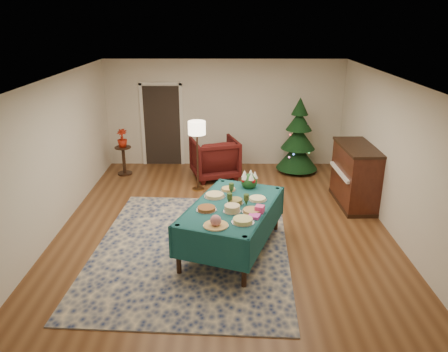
{
  "coord_description": "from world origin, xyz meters",
  "views": [
    {
      "loc": [
        0.03,
        -7.47,
        3.7
      ],
      "look_at": [
        0.0,
        -0.28,
        1.04
      ],
      "focal_mm": 35.0,
      "sensor_mm": 36.0,
      "label": 1
    }
  ],
  "objects_px": {
    "gift_box": "(260,209)",
    "floor_lamp": "(197,132)",
    "buffet_table": "(232,214)",
    "piano": "(355,176)",
    "christmas_tree": "(298,139)",
    "side_table": "(124,161)",
    "armchair": "(215,156)",
    "potted_plant": "(122,142)"
  },
  "relations": [
    {
      "from": "buffet_table",
      "to": "floor_lamp",
      "type": "height_order",
      "value": "floor_lamp"
    },
    {
      "from": "armchair",
      "to": "potted_plant",
      "type": "bearing_deg",
      "value": -21.73
    },
    {
      "from": "floor_lamp",
      "to": "potted_plant",
      "type": "bearing_deg",
      "value": 151.87
    },
    {
      "from": "armchair",
      "to": "christmas_tree",
      "type": "distance_m",
      "value": 2.11
    },
    {
      "from": "christmas_tree",
      "to": "side_table",
      "type": "bearing_deg",
      "value": -177.09
    },
    {
      "from": "buffet_table",
      "to": "christmas_tree",
      "type": "xyz_separation_m",
      "value": [
        1.68,
        3.93,
        0.18
      ]
    },
    {
      "from": "floor_lamp",
      "to": "side_table",
      "type": "bearing_deg",
      "value": 151.87
    },
    {
      "from": "gift_box",
      "to": "buffet_table",
      "type": "bearing_deg",
      "value": 146.1
    },
    {
      "from": "buffet_table",
      "to": "christmas_tree",
      "type": "bearing_deg",
      "value": 66.9
    },
    {
      "from": "armchair",
      "to": "gift_box",
      "type": "bearing_deg",
      "value": 85.22
    },
    {
      "from": "floor_lamp",
      "to": "side_table",
      "type": "distance_m",
      "value": 2.35
    },
    {
      "from": "floor_lamp",
      "to": "piano",
      "type": "height_order",
      "value": "floor_lamp"
    },
    {
      "from": "side_table",
      "to": "potted_plant",
      "type": "height_order",
      "value": "potted_plant"
    },
    {
      "from": "buffet_table",
      "to": "piano",
      "type": "relative_size",
      "value": 1.64
    },
    {
      "from": "potted_plant",
      "to": "piano",
      "type": "relative_size",
      "value": 0.3
    },
    {
      "from": "side_table",
      "to": "christmas_tree",
      "type": "distance_m",
      "value": 4.31
    },
    {
      "from": "gift_box",
      "to": "piano",
      "type": "xyz_separation_m",
      "value": [
        2.11,
        2.2,
        -0.27
      ]
    },
    {
      "from": "buffet_table",
      "to": "side_table",
      "type": "height_order",
      "value": "buffet_table"
    },
    {
      "from": "side_table",
      "to": "piano",
      "type": "distance_m",
      "value": 5.45
    },
    {
      "from": "piano",
      "to": "floor_lamp",
      "type": "bearing_deg",
      "value": 166.44
    },
    {
      "from": "buffet_table",
      "to": "piano",
      "type": "distance_m",
      "value": 3.18
    },
    {
      "from": "christmas_tree",
      "to": "piano",
      "type": "distance_m",
      "value": 2.2
    },
    {
      "from": "gift_box",
      "to": "piano",
      "type": "relative_size",
      "value": 0.09
    },
    {
      "from": "buffet_table",
      "to": "piano",
      "type": "bearing_deg",
      "value": 37.1
    },
    {
      "from": "floor_lamp",
      "to": "christmas_tree",
      "type": "height_order",
      "value": "christmas_tree"
    },
    {
      "from": "gift_box",
      "to": "side_table",
      "type": "xyz_separation_m",
      "value": [
        -3.03,
        3.99,
        -0.54
      ]
    },
    {
      "from": "christmas_tree",
      "to": "potted_plant",
      "type": "bearing_deg",
      "value": -177.09
    },
    {
      "from": "buffet_table",
      "to": "potted_plant",
      "type": "xyz_separation_m",
      "value": [
        -2.6,
        3.71,
        0.16
      ]
    },
    {
      "from": "gift_box",
      "to": "floor_lamp",
      "type": "xyz_separation_m",
      "value": [
        -1.15,
        2.99,
        0.45
      ]
    },
    {
      "from": "gift_box",
      "to": "piano",
      "type": "distance_m",
      "value": 3.07
    },
    {
      "from": "buffet_table",
      "to": "armchair",
      "type": "relative_size",
      "value": 2.28
    },
    {
      "from": "buffet_table",
      "to": "armchair",
      "type": "height_order",
      "value": "armchair"
    },
    {
      "from": "gift_box",
      "to": "christmas_tree",
      "type": "height_order",
      "value": "christmas_tree"
    },
    {
      "from": "potted_plant",
      "to": "christmas_tree",
      "type": "xyz_separation_m",
      "value": [
        4.28,
        0.22,
        0.02
      ]
    },
    {
      "from": "gift_box",
      "to": "armchair",
      "type": "xyz_separation_m",
      "value": [
        -0.79,
        3.79,
        -0.35
      ]
    },
    {
      "from": "side_table",
      "to": "piano",
      "type": "height_order",
      "value": "piano"
    },
    {
      "from": "buffet_table",
      "to": "christmas_tree",
      "type": "distance_m",
      "value": 4.27
    },
    {
      "from": "buffet_table",
      "to": "floor_lamp",
      "type": "distance_m",
      "value": 2.88
    },
    {
      "from": "armchair",
      "to": "potted_plant",
      "type": "height_order",
      "value": "armchair"
    },
    {
      "from": "gift_box",
      "to": "floor_lamp",
      "type": "relative_size",
      "value": 0.08
    },
    {
      "from": "armchair",
      "to": "christmas_tree",
      "type": "relative_size",
      "value": 0.57
    },
    {
      "from": "gift_box",
      "to": "christmas_tree",
      "type": "distance_m",
      "value": 4.39
    }
  ]
}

